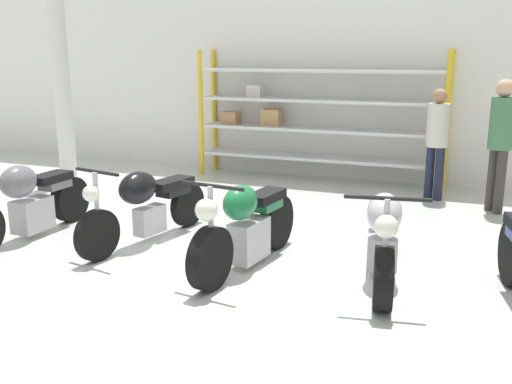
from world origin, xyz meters
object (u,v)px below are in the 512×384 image
motorcycle_black (146,203)px  motorcycle_green (246,226)px  motorcycle_grey (28,202)px  shelving_rack (312,115)px  person_browsing (437,135)px  motorcycle_silver (383,235)px  person_near_rack (501,134)px

motorcycle_black → motorcycle_green: bearing=87.9°
motorcycle_grey → shelving_rack: bearing=153.4°
shelving_rack → person_browsing: 2.21m
motorcycle_grey → motorcycle_silver: 4.16m
motorcycle_black → person_near_rack: size_ratio=1.12×
shelving_rack → person_browsing: shelving_rack is taller
motorcycle_grey → person_near_rack: bearing=122.7°
motorcycle_green → person_browsing: 4.03m
shelving_rack → person_browsing: (2.11, -0.64, -0.16)m
motorcycle_black → motorcycle_grey: bearing=-64.1°
motorcycle_silver → person_near_rack: 3.25m
motorcycle_green → person_browsing: person_browsing is taller
motorcycle_black → person_browsing: 4.49m
shelving_rack → motorcycle_grey: shelving_rack is taller
person_near_rack → shelving_rack: bearing=-55.8°
motorcycle_black → motorcycle_green: motorcycle_green is taller
motorcycle_green → person_near_rack: person_near_rack is taller
motorcycle_silver → shelving_rack: bearing=-165.1°
shelving_rack → motorcycle_black: 4.12m
person_browsing → person_near_rack: 0.97m
shelving_rack → person_browsing: size_ratio=2.57×
motorcycle_grey → person_browsing: (4.36, 3.70, 0.54)m
shelving_rack → motorcycle_silver: shelving_rack is taller
motorcycle_grey → motorcycle_green: motorcycle_grey is taller
motorcycle_black → motorcycle_silver: 2.75m
motorcycle_green → person_browsing: (1.57, 3.67, 0.54)m
person_browsing → motorcycle_grey: bearing=-13.3°
motorcycle_green → person_near_rack: 4.07m
motorcycle_silver → person_browsing: person_browsing is taller
person_browsing → person_near_rack: bearing=98.2°
person_browsing → motorcycle_silver: bearing=32.8°
person_browsing → person_near_rack: size_ratio=0.91×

